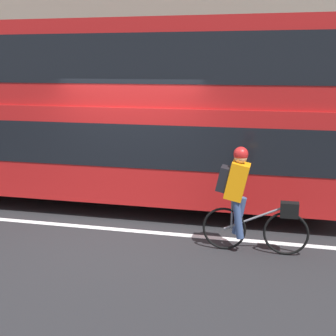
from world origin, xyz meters
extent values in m
plane|color=#232326|center=(0.00, 0.00, 0.00)|extent=(80.00, 80.00, 0.00)
cube|color=silver|center=(0.00, -0.07, 0.00)|extent=(50.00, 0.14, 0.01)
cube|color=gray|center=(0.00, 5.65, 0.08)|extent=(60.00, 2.40, 0.15)
cube|color=gray|center=(0.00, 7.00, 3.77)|extent=(60.00, 0.30, 7.53)
cylinder|color=black|center=(1.46, 1.60, 0.52)|extent=(1.04, 0.30, 1.04)
cube|color=#B21919|center=(-2.22, 1.60, 1.17)|extent=(11.90, 2.52, 1.71)
cube|color=black|center=(-2.22, 1.60, 1.37)|extent=(11.42, 2.54, 0.75)
cube|color=#B21919|center=(-2.22, 1.60, 2.76)|extent=(11.90, 2.42, 1.47)
cube|color=black|center=(-2.22, 1.60, 2.83)|extent=(11.42, 2.44, 0.82)
torus|color=black|center=(2.65, -0.50, 0.33)|extent=(0.66, 0.04, 0.66)
torus|color=black|center=(1.75, -0.50, 0.33)|extent=(0.66, 0.04, 0.66)
cylinder|color=slate|center=(2.20, -0.50, 0.54)|extent=(0.92, 0.03, 0.45)
cylinder|color=slate|center=(1.86, -0.50, 0.57)|extent=(0.03, 0.03, 0.48)
cube|color=black|center=(2.68, -0.50, 0.69)|extent=(0.26, 0.16, 0.22)
cube|color=orange|center=(1.92, -0.50, 1.08)|extent=(0.37, 0.32, 0.58)
cube|color=black|center=(1.72, -0.50, 1.10)|extent=(0.21, 0.26, 0.38)
cylinder|color=#384C7A|center=(1.96, -0.41, 0.52)|extent=(0.21, 0.11, 0.59)
cylinder|color=#384C7A|center=(1.96, -0.59, 0.52)|extent=(0.19, 0.11, 0.59)
sphere|color=tan|center=(1.96, -0.50, 1.44)|extent=(0.19, 0.19, 0.19)
sphere|color=red|center=(1.96, -0.50, 1.48)|extent=(0.21, 0.21, 0.21)
cylinder|color=#515156|center=(1.13, 5.53, 0.59)|extent=(0.54, 0.54, 0.87)
camera|label=1|loc=(2.50, -7.16, 2.75)|focal=50.00mm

